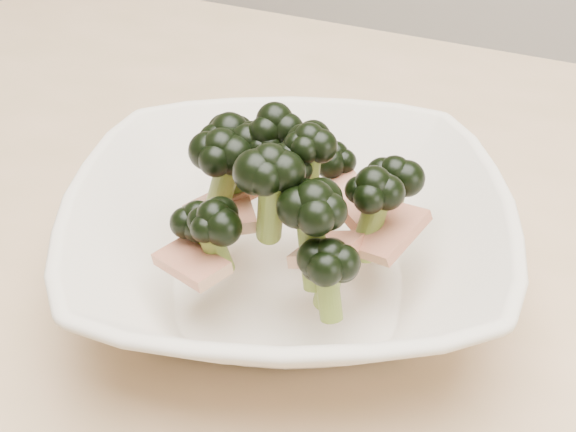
# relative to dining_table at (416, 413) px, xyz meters

# --- Properties ---
(dining_table) EXTENTS (1.20, 0.80, 0.75)m
(dining_table) POSITION_rel_dining_table_xyz_m (0.00, 0.00, 0.00)
(dining_table) COLOR tan
(dining_table) RESTS_ON ground
(broccoli_dish) EXTENTS (0.35, 0.35, 0.12)m
(broccoli_dish) POSITION_rel_dining_table_xyz_m (-0.09, -0.02, 0.14)
(broccoli_dish) COLOR beige
(broccoli_dish) RESTS_ON dining_table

